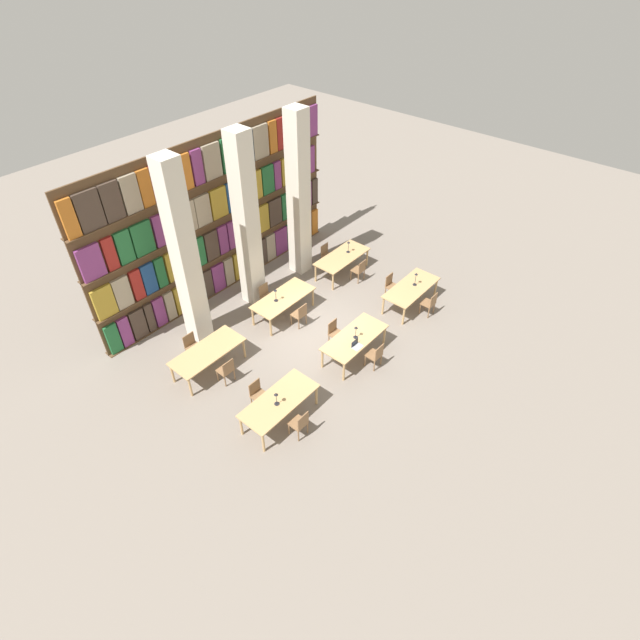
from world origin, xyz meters
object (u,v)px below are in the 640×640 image
(desk_lamp_2, at_px, (416,277))
(reading_table_5, at_px, (342,258))
(reading_table_1, at_px, (355,339))
(reading_table_2, at_px, (411,289))
(reading_table_0, at_px, (279,402))
(pillar_center, at_px, (247,224))
(chair_10, at_px, (359,270))
(chair_2, at_px, (375,355))
(chair_9, at_px, (266,295))
(pillar_right, at_px, (299,197))
(chair_7, at_px, (192,346))
(chair_0, at_px, (300,423))
(chair_4, at_px, (430,303))
(chair_8, at_px, (300,314))
(reading_table_4, at_px, (283,299))
(desk_lamp_0, at_px, (276,397))
(chair_11, at_px, (327,255))
(desk_lamp_3, at_px, (276,293))
(desk_lamp_1, at_px, (356,330))
(desk_lamp_4, at_px, (348,245))
(reading_table_3, at_px, (208,353))
(laptop, at_px, (357,345))
(chair_6, at_px, (226,370))
(chair_1, at_px, (258,394))
(pillar_left, at_px, (184,257))
(chair_5, at_px, (391,285))

(desk_lamp_2, bearing_deg, reading_table_5, 94.08)
(reading_table_1, bearing_deg, reading_table_2, 0.98)
(reading_table_5, bearing_deg, reading_table_0, -155.05)
(pillar_center, relative_size, chair_10, 6.84)
(chair_2, height_order, chair_9, same)
(pillar_right, relative_size, chair_7, 6.84)
(chair_0, height_order, chair_2, same)
(chair_4, relative_size, chair_8, 1.00)
(reading_table_0, relative_size, reading_table_4, 1.00)
(chair_2, xyz_separation_m, chair_8, (-0.05, 3.00, 0.00))
(desk_lamp_0, bearing_deg, chair_11, 29.95)
(desk_lamp_3, bearing_deg, desk_lamp_1, -84.98)
(chair_2, relative_size, desk_lamp_4, 1.86)
(chair_8, bearing_deg, reading_table_3, 167.75)
(reading_table_2, xyz_separation_m, chair_9, (-3.28, 3.72, -0.21))
(chair_9, distance_m, desk_lamp_4, 3.73)
(laptop, relative_size, chair_6, 0.37)
(reading_table_2, height_order, chair_11, chair_11)
(chair_1, distance_m, chair_11, 7.24)
(pillar_center, xyz_separation_m, desk_lamp_0, (-3.39, -4.45, -1.95))
(pillar_center, bearing_deg, desk_lamp_1, -89.86)
(chair_6, bearing_deg, pillar_center, 34.78)
(desk_lamp_3, bearing_deg, pillar_left, 147.83)
(laptop, bearing_deg, pillar_left, 114.64)
(chair_1, xyz_separation_m, desk_lamp_2, (6.75, -0.76, 0.62))
(chair_5, distance_m, reading_table_4, 3.90)
(reading_table_2, height_order, chair_5, chair_5)
(laptop, height_order, reading_table_5, laptop)
(pillar_center, xyz_separation_m, pillar_right, (2.45, 0.00, 0.00))
(desk_lamp_2, distance_m, chair_10, 2.32)
(reading_table_1, distance_m, laptop, 0.43)
(chair_8, bearing_deg, chair_5, -23.13)
(chair_2, height_order, chair_11, same)
(laptop, height_order, chair_4, laptop)
(chair_4, relative_size, desk_lamp_2, 1.77)
(desk_lamp_3, xyz_separation_m, desk_lamp_4, (3.85, -0.01, -0.00))
(pillar_center, relative_size, chair_11, 6.84)
(chair_1, relative_size, desk_lamp_2, 1.77)
(chair_6, height_order, chair_10, same)
(laptop, relative_size, reading_table_2, 0.14)
(reading_table_1, relative_size, desk_lamp_4, 4.75)
(desk_lamp_0, distance_m, reading_table_2, 6.67)
(chair_7, bearing_deg, laptop, 126.67)
(chair_6, bearing_deg, pillar_left, 70.19)
(chair_7, xyz_separation_m, chair_11, (6.54, 0.11, 0.00))
(reading_table_0, bearing_deg, desk_lamp_1, -0.94)
(laptop, xyz_separation_m, chair_4, (3.53, -0.42, -0.33))
(chair_9, relative_size, desk_lamp_3, 1.84)
(reading_table_2, relative_size, chair_8, 2.55)
(chair_0, bearing_deg, desk_lamp_1, 12.28)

